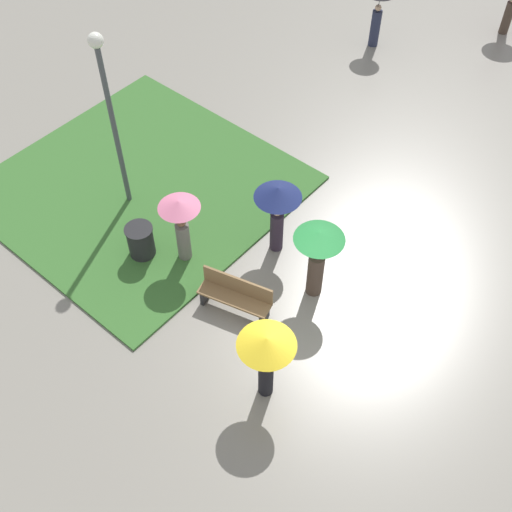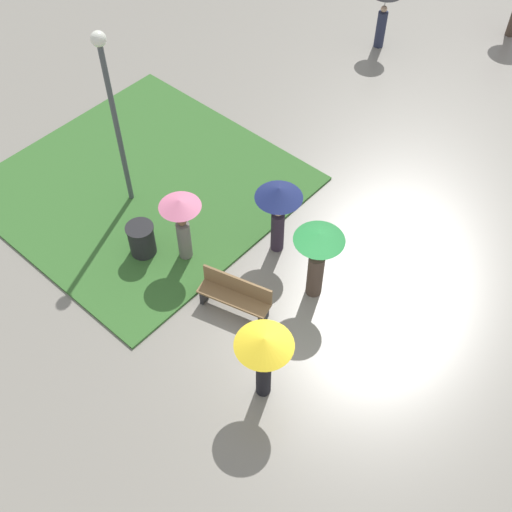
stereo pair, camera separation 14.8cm
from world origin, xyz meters
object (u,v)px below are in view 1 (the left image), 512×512
Objects in this scene: crowd_person_green at (318,252)px; lamp_post at (109,103)px; crowd_person_navy at (278,203)px; lone_walker_far_path at (379,5)px; crowd_person_pink at (181,220)px; park_bench at (236,295)px; crowd_person_yellow at (266,352)px; trash_bin at (141,242)px.

lamp_post is at bearing 134.98° from crowd_person_green.
crowd_person_navy is 1.00× the size of lone_walker_far_path.
crowd_person_navy is at bearing 93.81° from lone_walker_far_path.
lamp_post is 2.51× the size of crowd_person_pink.
lamp_post is 2.41× the size of crowd_person_navy.
crowd_person_yellow is (1.73, -1.10, 0.95)m from park_bench.
crowd_person_navy reaches higher than crowd_person_yellow.
crowd_person_yellow is 0.98× the size of lone_walker_far_path.
park_bench is 0.86× the size of crowd_person_green.
crowd_person_pink is 10.20m from lone_walker_far_path.
trash_bin is at bearing 173.09° from crowd_person_navy.
park_bench is at bearing 159.73° from crowd_person_pink.
crowd_person_navy is (2.18, 2.14, 1.01)m from trash_bin.
lone_walker_far_path is (-4.43, 8.93, 0.02)m from crowd_person_green.
lamp_post is 6.33m from crowd_person_yellow.
crowd_person_green is at bearing -68.59° from crowd_person_navy.
lamp_post reaches higher than lone_walker_far_path.
lamp_post reaches higher than park_bench.
lamp_post reaches higher than crowd_person_yellow.
lone_walker_far_path reaches higher than park_bench.
park_bench is 0.36× the size of lamp_post.
park_bench is 1.89× the size of trash_bin.
lamp_post is 2.41× the size of lone_walker_far_path.
crowd_person_pink is 0.96× the size of lone_walker_far_path.
lone_walker_far_path is at bearing 85.87° from lamp_post.
lone_walker_far_path is (0.70, 9.66, -1.59)m from lamp_post.
crowd_person_green and lone_walker_far_path have the same top height.
crowd_person_yellow reaches higher than crowd_person_pink.
lamp_post is 5.42m from crowd_person_green.
lone_walker_far_path is (-3.45, 10.37, 0.87)m from park_bench.
lamp_post is at bearing 80.03° from crowd_person_yellow.
crowd_person_navy is at bearing 44.51° from trash_bin.
lone_walker_far_path is at bearing 63.23° from crowd_person_green.
crowd_person_green is at bearing -168.61° from crowd_person_pink.
trash_bin is 0.46× the size of lone_walker_far_path.
park_bench is at bearing 5.73° from trash_bin.
park_bench is 2.00m from crowd_person_pink.
crowd_person_navy is (-2.17, 2.98, 0.03)m from crowd_person_yellow.
crowd_person_green is at bearing 23.68° from crowd_person_yellow.
lamp_post reaches higher than crowd_person_navy.
lone_walker_far_path is at bearing 31.43° from crowd_person_yellow.
crowd_person_green and crowd_person_navy have the same top height.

